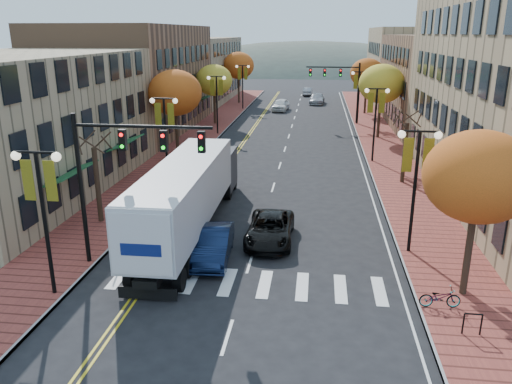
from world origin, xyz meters
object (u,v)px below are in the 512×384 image
(semi_truck, at_px, (190,190))
(black_suv, at_px, (270,229))
(navy_sedan, at_px, (213,244))
(bicycle, at_px, (440,297))

(semi_truck, xyz_separation_m, black_suv, (4.33, -0.91, -1.66))
(semi_truck, bearing_deg, navy_sedan, -60.93)
(navy_sedan, xyz_separation_m, bicycle, (9.58, -3.48, -0.18))
(navy_sedan, bearing_deg, bicycle, -23.97)
(navy_sedan, distance_m, black_suv, 3.42)
(navy_sedan, relative_size, black_suv, 0.92)
(semi_truck, distance_m, bicycle, 13.42)
(semi_truck, xyz_separation_m, bicycle, (11.45, -6.76, -1.78))
(navy_sedan, height_order, black_suv, navy_sedan)
(bicycle, bearing_deg, navy_sedan, 65.83)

